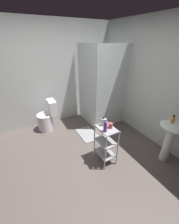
{
  "coord_description": "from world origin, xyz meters",
  "views": [
    {
      "loc": [
        1.65,
        -0.68,
        2.07
      ],
      "look_at": [
        -0.37,
        0.44,
        0.85
      ],
      "focal_mm": 22.13,
      "sensor_mm": 36.0,
      "label": 1
    }
  ],
  "objects_px": {
    "toilet": "(47,118)",
    "lotion_bottle_white": "(103,122)",
    "conditioner_bottle_purple": "(105,126)",
    "rinse_cup": "(110,126)",
    "pedestal_sink": "(171,135)",
    "storage_cart": "(106,142)",
    "hand_soap_bottle": "(173,119)",
    "shower_stall": "(100,105)",
    "bath_mat": "(87,134)"
  },
  "relations": [
    {
      "from": "toilet",
      "to": "lotion_bottle_white",
      "type": "xyz_separation_m",
      "value": [
        1.48,
        0.67,
        0.5
      ]
    },
    {
      "from": "conditioner_bottle_purple",
      "to": "rinse_cup",
      "type": "relative_size",
      "value": 2.57
    },
    {
      "from": "pedestal_sink",
      "to": "toilet",
      "type": "bearing_deg",
      "value": -141.48
    },
    {
      "from": "storage_cart",
      "to": "hand_soap_bottle",
      "type": "xyz_separation_m",
      "value": [
        0.48,
        1.0,
        0.44
      ]
    },
    {
      "from": "shower_stall",
      "to": "bath_mat",
      "type": "relative_size",
      "value": 3.33
    },
    {
      "from": "lotion_bottle_white",
      "to": "conditioner_bottle_purple",
      "type": "xyz_separation_m",
      "value": [
        0.16,
        -0.07,
        0.03
      ]
    },
    {
      "from": "toilet",
      "to": "lotion_bottle_white",
      "type": "relative_size",
      "value": 4.45
    },
    {
      "from": "pedestal_sink",
      "to": "lotion_bottle_white",
      "type": "distance_m",
      "value": 1.22
    },
    {
      "from": "storage_cart",
      "to": "hand_soap_bottle",
      "type": "bearing_deg",
      "value": 64.15
    },
    {
      "from": "conditioner_bottle_purple",
      "to": "storage_cart",
      "type": "bearing_deg",
      "value": 126.98
    },
    {
      "from": "pedestal_sink",
      "to": "toilet",
      "type": "height_order",
      "value": "pedestal_sink"
    },
    {
      "from": "hand_soap_bottle",
      "to": "lotion_bottle_white",
      "type": "xyz_separation_m",
      "value": [
        -0.59,
        -1.0,
        -0.06
      ]
    },
    {
      "from": "toilet",
      "to": "lotion_bottle_white",
      "type": "bearing_deg",
      "value": 24.38
    },
    {
      "from": "rinse_cup",
      "to": "bath_mat",
      "type": "height_order",
      "value": "rinse_cup"
    },
    {
      "from": "toilet",
      "to": "lotion_bottle_white",
      "type": "height_order",
      "value": "lotion_bottle_white"
    },
    {
      "from": "shower_stall",
      "to": "lotion_bottle_white",
      "type": "distance_m",
      "value": 1.45
    },
    {
      "from": "toilet",
      "to": "storage_cart",
      "type": "distance_m",
      "value": 1.73
    },
    {
      "from": "shower_stall",
      "to": "pedestal_sink",
      "type": "bearing_deg",
      "value": 9.01
    },
    {
      "from": "rinse_cup",
      "to": "toilet",
      "type": "bearing_deg",
      "value": -155.33
    },
    {
      "from": "storage_cart",
      "to": "lotion_bottle_white",
      "type": "relative_size",
      "value": 4.34
    },
    {
      "from": "conditioner_bottle_purple",
      "to": "bath_mat",
      "type": "height_order",
      "value": "conditioner_bottle_purple"
    },
    {
      "from": "storage_cart",
      "to": "bath_mat",
      "type": "relative_size",
      "value": 1.23
    },
    {
      "from": "shower_stall",
      "to": "bath_mat",
      "type": "distance_m",
      "value": 0.88
    },
    {
      "from": "shower_stall",
      "to": "hand_soap_bottle",
      "type": "distance_m",
      "value": 1.86
    },
    {
      "from": "shower_stall",
      "to": "storage_cart",
      "type": "bearing_deg",
      "value": -28.7
    },
    {
      "from": "shower_stall",
      "to": "rinse_cup",
      "type": "xyz_separation_m",
      "value": [
        1.33,
        -0.66,
        0.32
      ]
    },
    {
      "from": "pedestal_sink",
      "to": "bath_mat",
      "type": "relative_size",
      "value": 1.35
    },
    {
      "from": "pedestal_sink",
      "to": "hand_soap_bottle",
      "type": "height_order",
      "value": "hand_soap_bottle"
    },
    {
      "from": "pedestal_sink",
      "to": "conditioner_bottle_purple",
      "type": "bearing_deg",
      "value": -113.41
    },
    {
      "from": "storage_cart",
      "to": "shower_stall",
      "type": "bearing_deg",
      "value": 151.3
    },
    {
      "from": "pedestal_sink",
      "to": "lotion_bottle_white",
      "type": "xyz_separation_m",
      "value": [
        -0.63,
        -1.01,
        0.23
      ]
    },
    {
      "from": "lotion_bottle_white",
      "to": "bath_mat",
      "type": "xyz_separation_m",
      "value": [
        -0.77,
        0.1,
        -0.8
      ]
    },
    {
      "from": "shower_stall",
      "to": "pedestal_sink",
      "type": "relative_size",
      "value": 2.47
    },
    {
      "from": "pedestal_sink",
      "to": "storage_cart",
      "type": "height_order",
      "value": "pedestal_sink"
    },
    {
      "from": "rinse_cup",
      "to": "shower_stall",
      "type": "bearing_deg",
      "value": 153.62
    },
    {
      "from": "shower_stall",
      "to": "bath_mat",
      "type": "xyz_separation_m",
      "value": [
        0.43,
        -0.62,
        -0.45
      ]
    },
    {
      "from": "pedestal_sink",
      "to": "lotion_bottle_white",
      "type": "bearing_deg",
      "value": -122.03
    },
    {
      "from": "shower_stall",
      "to": "conditioner_bottle_purple",
      "type": "relative_size",
      "value": 8.54
    },
    {
      "from": "storage_cart",
      "to": "conditioner_bottle_purple",
      "type": "xyz_separation_m",
      "value": [
        0.06,
        -0.08,
        0.41
      ]
    },
    {
      "from": "hand_soap_bottle",
      "to": "conditioner_bottle_purple",
      "type": "bearing_deg",
      "value": -111.44
    },
    {
      "from": "hand_soap_bottle",
      "to": "lotion_bottle_white",
      "type": "bearing_deg",
      "value": -120.29
    },
    {
      "from": "bath_mat",
      "to": "conditioner_bottle_purple",
      "type": "bearing_deg",
      "value": -10.53
    },
    {
      "from": "shower_stall",
      "to": "storage_cart",
      "type": "height_order",
      "value": "shower_stall"
    },
    {
      "from": "toilet",
      "to": "rinse_cup",
      "type": "xyz_separation_m",
      "value": [
        1.6,
        0.74,
        0.47
      ]
    },
    {
      "from": "storage_cart",
      "to": "pedestal_sink",
      "type": "bearing_deg",
      "value": 62.21
    },
    {
      "from": "rinse_cup",
      "to": "hand_soap_bottle",
      "type": "bearing_deg",
      "value": 63.6
    },
    {
      "from": "storage_cart",
      "to": "conditioner_bottle_purple",
      "type": "bearing_deg",
      "value": -53.02
    },
    {
      "from": "storage_cart",
      "to": "rinse_cup",
      "type": "relative_size",
      "value": 8.14
    },
    {
      "from": "lotion_bottle_white",
      "to": "storage_cart",
      "type": "bearing_deg",
      "value": 3.14
    },
    {
      "from": "conditioner_bottle_purple",
      "to": "bath_mat",
      "type": "bearing_deg",
      "value": 169.47
    }
  ]
}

